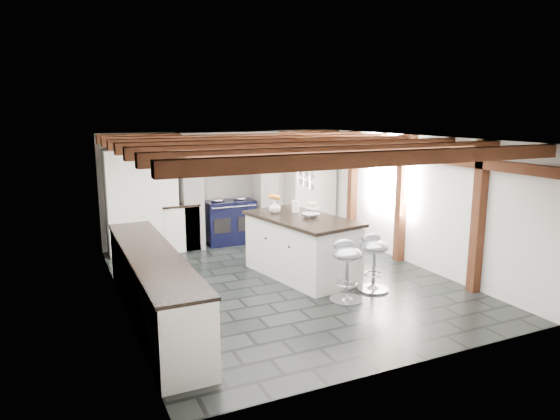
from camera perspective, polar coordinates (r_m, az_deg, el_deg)
name	(u,v)px	position (r m, az deg, el deg)	size (l,w,h in m)	color
ground	(285,282)	(8.13, 0.55, -8.19)	(6.00, 6.00, 0.00)	black
room_shell	(220,205)	(8.91, -6.91, 0.56)	(6.00, 6.03, 6.00)	white
range_cooker	(229,221)	(10.39, -5.80, -1.26)	(1.00, 0.63, 0.99)	black
kitchen_island	(301,246)	(8.29, 2.43, -4.10)	(1.41, 2.18, 1.34)	white
bar_stool_near	(374,256)	(7.72, 10.69, -5.15)	(0.56, 0.56, 0.89)	silver
bar_stool_far	(347,264)	(7.24, 7.63, -6.09)	(0.51, 0.51, 0.90)	silver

